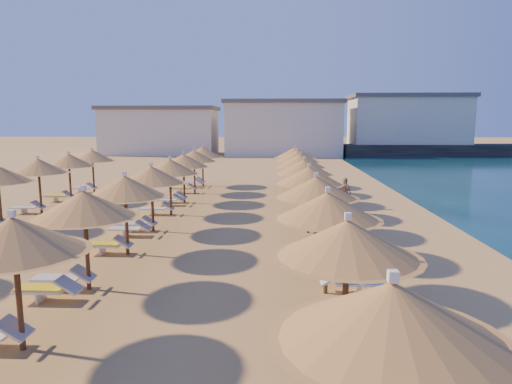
{
  "coord_description": "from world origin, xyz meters",
  "views": [
    {
      "loc": [
        2.02,
        -17.27,
        4.66
      ],
      "look_at": [
        1.12,
        4.0,
        1.3
      ],
      "focal_mm": 32.0,
      "sensor_mm": 36.0,
      "label": 1
    }
  ],
  "objects_px": {
    "parasol_row_west": "(139,181)",
    "beachgoer_c": "(345,193)",
    "beachgoer_a": "(324,233)",
    "beachgoer_b": "(327,203)",
    "jetty": "(456,150)",
    "parasol_row_east": "(312,182)"
  },
  "relations": [
    {
      "from": "beachgoer_b",
      "to": "beachgoer_c",
      "type": "distance_m",
      "value": 4.04
    },
    {
      "from": "beachgoer_c",
      "to": "parasol_row_west",
      "type": "bearing_deg",
      "value": -80.2
    },
    {
      "from": "parasol_row_west",
      "to": "beachgoer_c",
      "type": "xyz_separation_m",
      "value": [
        8.9,
        7.38,
        -1.55
      ]
    },
    {
      "from": "parasol_row_east",
      "to": "beachgoer_b",
      "type": "height_order",
      "value": "parasol_row_east"
    },
    {
      "from": "beachgoer_a",
      "to": "parasol_row_west",
      "type": "bearing_deg",
      "value": -105.48
    },
    {
      "from": "beachgoer_a",
      "to": "beachgoer_c",
      "type": "distance_m",
      "value": 9.53
    },
    {
      "from": "beachgoer_c",
      "to": "jetty",
      "type": "bearing_deg",
      "value": 121.69
    },
    {
      "from": "parasol_row_east",
      "to": "beachgoer_c",
      "type": "distance_m",
      "value": 7.9
    },
    {
      "from": "parasol_row_west",
      "to": "beachgoer_c",
      "type": "distance_m",
      "value": 11.67
    },
    {
      "from": "jetty",
      "to": "parasol_row_east",
      "type": "xyz_separation_m",
      "value": [
        -22.39,
        -44.32,
        1.62
      ]
    },
    {
      "from": "beachgoer_a",
      "to": "beachgoer_c",
      "type": "bearing_deg",
      "value": 167.65
    },
    {
      "from": "parasol_row_east",
      "to": "parasol_row_west",
      "type": "relative_size",
      "value": 1.0
    },
    {
      "from": "jetty",
      "to": "beachgoer_c",
      "type": "bearing_deg",
      "value": -122.51
    },
    {
      "from": "jetty",
      "to": "beachgoer_c",
      "type": "relative_size",
      "value": 18.42
    },
    {
      "from": "jetty",
      "to": "parasol_row_west",
      "type": "height_order",
      "value": "parasol_row_west"
    },
    {
      "from": "parasol_row_west",
      "to": "beachgoer_a",
      "type": "xyz_separation_m",
      "value": [
        6.83,
        -1.92,
        -1.48
      ]
    },
    {
      "from": "beachgoer_b",
      "to": "beachgoer_c",
      "type": "xyz_separation_m",
      "value": [
        1.39,
        3.79,
        -0.12
      ]
    },
    {
      "from": "parasol_row_east",
      "to": "parasol_row_west",
      "type": "distance_m",
      "value": 6.55
    },
    {
      "from": "beachgoer_a",
      "to": "beachgoer_b",
      "type": "height_order",
      "value": "beachgoer_b"
    },
    {
      "from": "jetty",
      "to": "parasol_row_east",
      "type": "distance_m",
      "value": 49.68
    },
    {
      "from": "beachgoer_a",
      "to": "beachgoer_c",
      "type": "height_order",
      "value": "beachgoer_a"
    },
    {
      "from": "parasol_row_east",
      "to": "beachgoer_b",
      "type": "relative_size",
      "value": 17.84
    }
  ]
}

